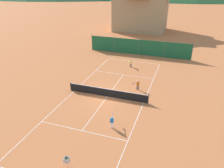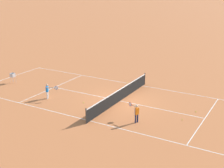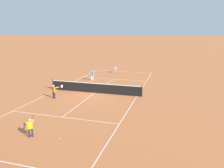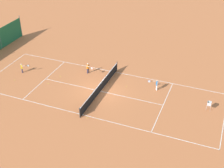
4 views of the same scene
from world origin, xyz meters
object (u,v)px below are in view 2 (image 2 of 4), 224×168
(tennis_ball_alley_right, at_px, (84,103))
(ball_hopper, at_px, (12,76))
(tennis_net, at_px, (120,95))
(player_far_service, at_px, (136,112))
(tennis_ball_service_box, at_px, (182,120))
(tennis_ball_mid_court, at_px, (137,84))
(tennis_ball_by_net_left, at_px, (196,112))
(player_far_baseline, at_px, (48,90))
(tennis_ball_by_net_right, at_px, (127,82))

(tennis_ball_alley_right, height_order, ball_hopper, ball_hopper)
(tennis_net, height_order, player_far_service, player_far_service)
(tennis_net, bearing_deg, ball_hopper, -85.30)
(tennis_net, height_order, tennis_ball_service_box, tennis_net)
(tennis_net, relative_size, tennis_ball_service_box, 139.09)
(tennis_net, xyz_separation_m, tennis_ball_alley_right, (1.73, -2.15, -0.47))
(tennis_ball_service_box, xyz_separation_m, tennis_ball_alley_right, (0.72, -7.33, 0.00))
(tennis_ball_service_box, height_order, tennis_ball_mid_court, same)
(player_far_service, height_order, tennis_ball_by_net_left, player_far_service)
(player_far_baseline, bearing_deg, tennis_ball_alley_right, 101.03)
(tennis_net, distance_m, tennis_ball_by_net_right, 4.48)
(player_far_service, xyz_separation_m, tennis_ball_alley_right, (-1.06, -4.82, -0.68))
(player_far_service, bearing_deg, tennis_ball_by_net_left, 140.29)
(tennis_ball_alley_right, bearing_deg, tennis_net, 128.71)
(player_far_baseline, height_order, tennis_ball_alley_right, player_far_baseline)
(player_far_baseline, bearing_deg, ball_hopper, -105.18)
(tennis_ball_service_box, distance_m, tennis_ball_alley_right, 7.37)
(player_far_baseline, xyz_separation_m, tennis_ball_mid_court, (-6.66, 4.48, -0.66))
(tennis_net, relative_size, ball_hopper, 10.31)
(tennis_net, height_order, ball_hopper, tennis_net)
(player_far_baseline, xyz_separation_m, tennis_ball_by_net_left, (-3.03, 10.68, -0.66))
(tennis_ball_service_box, xyz_separation_m, tennis_ball_mid_court, (-5.37, -5.78, 0.00))
(player_far_service, relative_size, tennis_ball_by_net_right, 18.52)
(player_far_service, height_order, tennis_ball_alley_right, player_far_service)
(tennis_ball_service_box, bearing_deg, player_far_service, -54.58)
(tennis_ball_by_net_left, relative_size, tennis_ball_alley_right, 1.00)
(player_far_service, height_order, tennis_ball_by_net_right, player_far_service)
(tennis_net, relative_size, player_far_service, 7.51)
(player_far_baseline, xyz_separation_m, tennis_ball_service_box, (-1.30, 10.27, -0.66))
(player_far_baseline, xyz_separation_m, tennis_ball_alley_right, (-0.57, 2.93, -0.66))
(tennis_net, relative_size, tennis_ball_alley_right, 139.09)
(tennis_net, xyz_separation_m, player_far_service, (2.79, 2.67, 0.21))
(player_far_baseline, distance_m, tennis_ball_alley_right, 3.06)
(tennis_ball_by_net_right, xyz_separation_m, tennis_ball_alley_right, (5.91, -0.63, 0.00))
(tennis_net, bearing_deg, player_far_service, 43.78)
(tennis_ball_alley_right, distance_m, tennis_ball_mid_court, 6.28)
(tennis_ball_by_net_right, xyz_separation_m, tennis_ball_mid_court, (-0.18, 0.91, 0.00))
(player_far_service, bearing_deg, tennis_ball_by_net_right, -149.00)
(ball_hopper, bearing_deg, tennis_ball_by_net_right, 119.57)
(tennis_ball_service_box, bearing_deg, player_far_baseline, -82.80)
(tennis_net, bearing_deg, tennis_ball_by_net_left, 97.51)
(tennis_ball_service_box, distance_m, tennis_ball_mid_court, 7.89)
(player_far_baseline, height_order, ball_hopper, player_far_baseline)
(tennis_ball_mid_court, height_order, ball_hopper, ball_hopper)
(tennis_ball_by_net_left, xyz_separation_m, tennis_ball_mid_court, (-3.63, -6.20, 0.00))
(ball_hopper, bearing_deg, player_far_service, 81.60)
(tennis_ball_alley_right, distance_m, ball_hopper, 8.32)
(tennis_ball_mid_court, relative_size, ball_hopper, 0.07)
(tennis_ball_alley_right, bearing_deg, player_far_baseline, -78.97)
(player_far_service, distance_m, tennis_ball_mid_court, 7.89)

